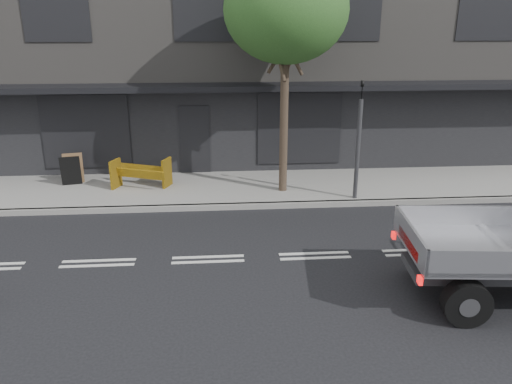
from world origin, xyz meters
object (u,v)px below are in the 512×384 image
(street_tree, at_px, (286,11))
(sandwich_board, at_px, (71,171))
(traffic_light_pole, at_px, (358,147))
(construction_barrier, at_px, (140,175))

(street_tree, xyz_separation_m, sandwich_board, (-6.50, 0.94, -4.65))
(street_tree, height_order, traffic_light_pole, street_tree)
(construction_barrier, distance_m, sandwich_board, 2.28)
(street_tree, relative_size, sandwich_board, 7.14)
(traffic_light_pole, bearing_deg, sandwich_board, 168.12)
(street_tree, height_order, construction_barrier, street_tree)
(sandwich_board, bearing_deg, street_tree, -20.30)
(traffic_light_pole, height_order, construction_barrier, traffic_light_pole)
(traffic_light_pole, height_order, sandwich_board, traffic_light_pole)
(traffic_light_pole, distance_m, sandwich_board, 8.74)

